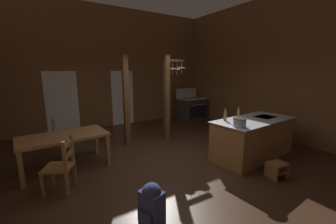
{
  "coord_description": "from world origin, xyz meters",
  "views": [
    {
      "loc": [
        -2.39,
        -3.73,
        2.07
      ],
      "look_at": [
        0.48,
        0.82,
        0.99
      ],
      "focal_mm": 22.33,
      "sensor_mm": 36.0,
      "label": 1
    }
  ],
  "objects_px": {
    "ladderback_chair_by_post": "(61,137)",
    "bottle_tall_on_counter": "(225,116)",
    "mixing_bowl_on_counter": "(240,122)",
    "step_stool": "(277,169)",
    "ladderback_chair_near_window": "(61,166)",
    "backpack": "(152,203)",
    "stockpot_on_counter": "(240,122)",
    "bottle_short_on_counter": "(238,114)",
    "stove_range": "(192,109)",
    "kitchen_island": "(253,138)",
    "dining_table": "(64,139)"
  },
  "relations": [
    {
      "from": "ladderback_chair_by_post",
      "to": "bottle_tall_on_counter",
      "type": "height_order",
      "value": "bottle_tall_on_counter"
    },
    {
      "from": "mixing_bowl_on_counter",
      "to": "bottle_tall_on_counter",
      "type": "relative_size",
      "value": 0.59
    },
    {
      "from": "step_stool",
      "to": "ladderback_chair_by_post",
      "type": "relative_size",
      "value": 0.41
    },
    {
      "from": "ladderback_chair_by_post",
      "to": "mixing_bowl_on_counter",
      "type": "relative_size",
      "value": 5.44
    },
    {
      "from": "step_stool",
      "to": "ladderback_chair_near_window",
      "type": "height_order",
      "value": "ladderback_chair_near_window"
    },
    {
      "from": "backpack",
      "to": "stockpot_on_counter",
      "type": "xyz_separation_m",
      "value": [
        2.29,
        0.47,
        0.71
      ]
    },
    {
      "from": "step_stool",
      "to": "stockpot_on_counter",
      "type": "distance_m",
      "value": 1.14
    },
    {
      "from": "ladderback_chair_by_post",
      "to": "stockpot_on_counter",
      "type": "height_order",
      "value": "stockpot_on_counter"
    },
    {
      "from": "ladderback_chair_near_window",
      "to": "stockpot_on_counter",
      "type": "bearing_deg",
      "value": -18.71
    },
    {
      "from": "backpack",
      "to": "bottle_tall_on_counter",
      "type": "bearing_deg",
      "value": 22.35
    },
    {
      "from": "bottle_short_on_counter",
      "to": "mixing_bowl_on_counter",
      "type": "bearing_deg",
      "value": -134.1
    },
    {
      "from": "step_stool",
      "to": "backpack",
      "type": "height_order",
      "value": "backpack"
    },
    {
      "from": "stove_range",
      "to": "mixing_bowl_on_counter",
      "type": "distance_m",
      "value": 4.3
    },
    {
      "from": "kitchen_island",
      "to": "ladderback_chair_near_window",
      "type": "bearing_deg",
      "value": 168.47
    },
    {
      "from": "step_stool",
      "to": "bottle_short_on_counter",
      "type": "relative_size",
      "value": 1.35
    },
    {
      "from": "backpack",
      "to": "bottle_tall_on_counter",
      "type": "distance_m",
      "value": 2.75
    },
    {
      "from": "dining_table",
      "to": "ladderback_chair_near_window",
      "type": "xyz_separation_m",
      "value": [
        -0.15,
        -0.91,
        -0.2
      ]
    },
    {
      "from": "mixing_bowl_on_counter",
      "to": "ladderback_chair_by_post",
      "type": "bearing_deg",
      "value": 141.65
    },
    {
      "from": "kitchen_island",
      "to": "ladderback_chair_by_post",
      "type": "relative_size",
      "value": 2.34
    },
    {
      "from": "step_stool",
      "to": "bottle_tall_on_counter",
      "type": "relative_size",
      "value": 1.33
    },
    {
      "from": "ladderback_chair_near_window",
      "to": "stockpot_on_counter",
      "type": "relative_size",
      "value": 2.79
    },
    {
      "from": "ladderback_chair_by_post",
      "to": "backpack",
      "type": "bearing_deg",
      "value": -76.81
    },
    {
      "from": "mixing_bowl_on_counter",
      "to": "bottle_tall_on_counter",
      "type": "bearing_deg",
      "value": 107.08
    },
    {
      "from": "mixing_bowl_on_counter",
      "to": "bottle_short_on_counter",
      "type": "xyz_separation_m",
      "value": [
        0.26,
        0.27,
        0.08
      ]
    },
    {
      "from": "step_stool",
      "to": "dining_table",
      "type": "xyz_separation_m",
      "value": [
        -3.45,
        2.65,
        0.47
      ]
    },
    {
      "from": "stockpot_on_counter",
      "to": "bottle_short_on_counter",
      "type": "distance_m",
      "value": 0.7
    },
    {
      "from": "ladderback_chair_by_post",
      "to": "stove_range",
      "type": "bearing_deg",
      "value": 13.78
    },
    {
      "from": "kitchen_island",
      "to": "stockpot_on_counter",
      "type": "distance_m",
      "value": 1.05
    },
    {
      "from": "ladderback_chair_near_window",
      "to": "step_stool",
      "type": "bearing_deg",
      "value": -25.8
    },
    {
      "from": "dining_table",
      "to": "stockpot_on_counter",
      "type": "bearing_deg",
      "value": -33.1
    },
    {
      "from": "stove_range",
      "to": "ladderback_chair_near_window",
      "type": "xyz_separation_m",
      "value": [
        -5.26,
        -3.0,
        -0.03
      ]
    },
    {
      "from": "ladderback_chair_by_post",
      "to": "mixing_bowl_on_counter",
      "type": "bearing_deg",
      "value": -38.35
    },
    {
      "from": "kitchen_island",
      "to": "mixing_bowl_on_counter",
      "type": "height_order",
      "value": "mixing_bowl_on_counter"
    },
    {
      "from": "stockpot_on_counter",
      "to": "mixing_bowl_on_counter",
      "type": "distance_m",
      "value": 0.34
    },
    {
      "from": "stockpot_on_counter",
      "to": "bottle_tall_on_counter",
      "type": "bearing_deg",
      "value": 73.12
    },
    {
      "from": "step_stool",
      "to": "bottle_tall_on_counter",
      "type": "height_order",
      "value": "bottle_tall_on_counter"
    },
    {
      "from": "bottle_short_on_counter",
      "to": "stockpot_on_counter",
      "type": "bearing_deg",
      "value": -138.46
    },
    {
      "from": "stove_range",
      "to": "mixing_bowl_on_counter",
      "type": "xyz_separation_m",
      "value": [
        -1.77,
        -3.89,
        0.48
      ]
    },
    {
      "from": "step_stool",
      "to": "ladderback_chair_by_post",
      "type": "height_order",
      "value": "ladderback_chair_by_post"
    },
    {
      "from": "ladderback_chair_by_post",
      "to": "bottle_short_on_counter",
      "type": "xyz_separation_m",
      "value": [
        3.59,
        -2.37,
        0.6
      ]
    },
    {
      "from": "backpack",
      "to": "stockpot_on_counter",
      "type": "distance_m",
      "value": 2.44
    },
    {
      "from": "kitchen_island",
      "to": "bottle_tall_on_counter",
      "type": "height_order",
      "value": "bottle_tall_on_counter"
    },
    {
      "from": "kitchen_island",
      "to": "mixing_bowl_on_counter",
      "type": "bearing_deg",
      "value": -174.27
    },
    {
      "from": "ladderback_chair_near_window",
      "to": "mixing_bowl_on_counter",
      "type": "xyz_separation_m",
      "value": [
        3.49,
        -0.89,
        0.51
      ]
    },
    {
      "from": "bottle_tall_on_counter",
      "to": "backpack",
      "type": "bearing_deg",
      "value": -157.65
    },
    {
      "from": "kitchen_island",
      "to": "bottle_short_on_counter",
      "type": "relative_size",
      "value": 7.68
    },
    {
      "from": "stove_range",
      "to": "ladderback_chair_by_post",
      "type": "height_order",
      "value": "stove_range"
    },
    {
      "from": "ladderback_chair_near_window",
      "to": "mixing_bowl_on_counter",
      "type": "relative_size",
      "value": 5.44
    },
    {
      "from": "bottle_tall_on_counter",
      "to": "ladderback_chair_by_post",
      "type": "bearing_deg",
      "value": 144.58
    },
    {
      "from": "kitchen_island",
      "to": "backpack",
      "type": "bearing_deg",
      "value": -166.99
    }
  ]
}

